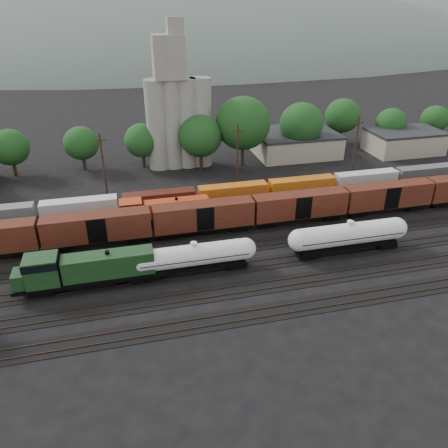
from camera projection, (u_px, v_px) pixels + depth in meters
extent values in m
plane|color=black|center=(197.00, 253.00, 61.72)|extent=(600.00, 600.00, 0.00)
cube|color=black|center=(222.00, 320.00, 48.79)|extent=(180.00, 3.20, 0.08)
cube|color=#382319|center=(223.00, 324.00, 48.13)|extent=(180.00, 0.08, 0.16)
cube|color=#382319|center=(220.00, 315.00, 49.37)|extent=(180.00, 0.08, 0.16)
cube|color=black|center=(212.00, 294.00, 53.09)|extent=(180.00, 3.20, 0.08)
cube|color=#382319|center=(213.00, 297.00, 52.44)|extent=(180.00, 0.08, 0.16)
cube|color=#382319|center=(211.00, 290.00, 53.67)|extent=(180.00, 0.08, 0.16)
cube|color=black|center=(204.00, 272.00, 57.39)|extent=(180.00, 3.20, 0.08)
cube|color=#382319|center=(205.00, 274.00, 56.74)|extent=(180.00, 0.08, 0.16)
cube|color=#382319|center=(203.00, 268.00, 57.97)|extent=(180.00, 0.08, 0.16)
cube|color=black|center=(197.00, 252.00, 61.70)|extent=(180.00, 3.20, 0.08)
cube|color=#382319|center=(198.00, 254.00, 61.04)|extent=(180.00, 0.08, 0.16)
cube|color=#382319|center=(196.00, 249.00, 62.28)|extent=(180.00, 0.08, 0.16)
cube|color=black|center=(190.00, 236.00, 66.00)|extent=(180.00, 3.20, 0.08)
cube|color=#382319|center=(191.00, 238.00, 65.35)|extent=(180.00, 0.08, 0.16)
cube|color=#382319|center=(190.00, 233.00, 66.58)|extent=(180.00, 0.08, 0.16)
cube|color=black|center=(185.00, 221.00, 70.31)|extent=(180.00, 3.20, 0.08)
cube|color=#382319|center=(186.00, 223.00, 69.65)|extent=(180.00, 0.08, 0.16)
cube|color=#382319|center=(184.00, 219.00, 70.89)|extent=(180.00, 0.08, 0.16)
cube|color=black|center=(180.00, 208.00, 74.61)|extent=(180.00, 3.20, 0.08)
cube|color=#382319|center=(181.00, 210.00, 73.95)|extent=(180.00, 0.08, 0.16)
cube|color=#382319|center=(180.00, 206.00, 75.19)|extent=(180.00, 0.08, 0.16)
cube|color=black|center=(92.00, 278.00, 53.79)|extent=(18.23, 3.11, 0.43)
cube|color=black|center=(93.00, 281.00, 54.02)|extent=(5.36, 2.36, 0.86)
cube|color=#173718|center=(109.00, 264.00, 53.49)|extent=(10.94, 2.57, 2.90)
cube|color=#173718|center=(42.00, 270.00, 51.71)|extent=(3.86, 3.11, 3.54)
cube|color=black|center=(40.00, 262.00, 51.19)|extent=(3.97, 3.22, 0.97)
cube|color=#173718|center=(21.00, 279.00, 51.54)|extent=(1.72, 2.57, 1.93)
cylinder|color=black|center=(107.00, 253.00, 52.75)|extent=(0.54, 0.54, 0.54)
cube|color=black|center=(43.00, 289.00, 52.87)|extent=(2.79, 2.14, 0.75)
cube|color=black|center=(141.00, 276.00, 55.36)|extent=(2.79, 2.14, 0.75)
cylinder|color=silver|center=(194.00, 255.00, 55.88)|extent=(13.69, 2.82, 2.82)
sphere|color=silver|center=(140.00, 262.00, 54.42)|extent=(2.82, 2.82, 2.82)
sphere|color=silver|center=(245.00, 248.00, 57.33)|extent=(2.82, 2.82, 2.82)
cylinder|color=silver|center=(194.00, 244.00, 55.13)|extent=(0.88, 0.88, 0.49)
cube|color=black|center=(194.00, 255.00, 55.88)|extent=(14.00, 2.96, 0.08)
cube|color=black|center=(195.00, 265.00, 56.60)|extent=(13.22, 2.14, 0.49)
cube|color=black|center=(151.00, 275.00, 55.67)|extent=(2.53, 1.94, 0.68)
cube|color=black|center=(236.00, 263.00, 58.06)|extent=(2.53, 1.94, 0.68)
cylinder|color=silver|center=(349.00, 234.00, 60.42)|extent=(14.75, 3.04, 3.04)
sphere|color=silver|center=(299.00, 240.00, 58.85)|extent=(3.04, 3.04, 3.04)
sphere|color=silver|center=(396.00, 228.00, 61.99)|extent=(3.04, 3.04, 3.04)
cylinder|color=silver|center=(350.00, 223.00, 59.62)|extent=(0.94, 0.94, 0.52)
cube|color=black|center=(349.00, 234.00, 60.42)|extent=(15.08, 3.18, 0.08)
cube|color=black|center=(347.00, 244.00, 61.20)|extent=(14.25, 2.30, 0.52)
cube|color=black|center=(307.00, 254.00, 60.20)|extent=(2.72, 2.09, 0.73)
cube|color=black|center=(385.00, 243.00, 62.77)|extent=(2.72, 2.09, 0.73)
cube|color=black|center=(165.00, 217.00, 69.07)|extent=(16.82, 2.71, 0.37)
cube|color=black|center=(165.00, 219.00, 69.26)|extent=(4.67, 2.06, 0.75)
cube|color=red|center=(177.00, 207.00, 68.83)|extent=(10.09, 2.24, 2.52)
cube|color=red|center=(131.00, 210.00, 67.19)|extent=(3.36, 2.71, 3.08)
cube|color=black|center=(131.00, 204.00, 66.74)|extent=(3.46, 2.80, 0.84)
cube|color=red|center=(116.00, 216.00, 67.02)|extent=(1.49, 2.24, 1.68)
cylinder|color=black|center=(176.00, 199.00, 68.18)|extent=(0.47, 0.47, 0.47)
cube|color=black|center=(131.00, 224.00, 68.20)|extent=(2.43, 1.87, 0.65)
cube|color=black|center=(198.00, 216.00, 70.50)|extent=(2.43, 1.87, 0.65)
cube|color=black|center=(99.00, 239.00, 62.63)|extent=(15.00, 2.60, 0.40)
cube|color=#4B1D12|center=(97.00, 227.00, 61.66)|extent=(15.00, 2.90, 3.80)
cube|color=black|center=(204.00, 227.00, 65.91)|extent=(15.00, 2.60, 0.40)
cube|color=#4B1D12|center=(204.00, 215.00, 64.94)|extent=(15.00, 2.90, 3.80)
cube|color=black|center=(299.00, 216.00, 69.19)|extent=(15.00, 2.60, 0.40)
cube|color=#4B1D12|center=(300.00, 204.00, 68.22)|extent=(15.00, 2.90, 3.80)
cube|color=black|center=(385.00, 207.00, 72.47)|extent=(15.00, 2.60, 0.40)
cube|color=#4B1D12|center=(388.00, 195.00, 71.50)|extent=(15.00, 2.90, 3.80)
cube|color=black|center=(180.00, 206.00, 74.40)|extent=(160.00, 2.60, 0.60)
cube|color=silver|center=(79.00, 207.00, 70.19)|extent=(12.00, 2.40, 2.60)
cube|color=#441710|center=(159.00, 199.00, 72.91)|extent=(12.00, 2.40, 2.60)
cube|color=#C95E14|center=(233.00, 192.00, 75.64)|extent=(12.00, 2.40, 2.60)
cube|color=orange|center=(302.00, 185.00, 78.37)|extent=(12.00, 2.40, 2.60)
cube|color=beige|center=(366.00, 179.00, 81.09)|extent=(12.00, 2.40, 2.60)
cube|color=#4D4F51|center=(426.00, 173.00, 83.82)|extent=(12.00, 2.40, 2.60)
cylinder|color=gray|center=(157.00, 126.00, 88.33)|extent=(4.40, 4.40, 18.00)
cylinder|color=gray|center=(172.00, 125.00, 88.97)|extent=(4.40, 4.40, 18.00)
cylinder|color=gray|center=(187.00, 124.00, 89.61)|extent=(4.40, 4.40, 18.00)
cylinder|color=gray|center=(201.00, 123.00, 90.25)|extent=(4.40, 4.40, 18.00)
cube|color=gray|center=(168.00, 57.00, 82.96)|extent=(6.00, 5.00, 8.00)
cube|color=gray|center=(175.00, 28.00, 80.97)|extent=(3.00, 3.00, 4.00)
cube|color=#9E937F|center=(294.00, 144.00, 99.75)|extent=(18.00, 14.00, 4.60)
cube|color=#232326|center=(295.00, 133.00, 98.57)|extent=(18.36, 14.28, 0.50)
cube|color=#9E937F|center=(404.00, 142.00, 100.77)|extent=(16.00, 10.00, 4.60)
cube|color=#232326|center=(406.00, 131.00, 99.59)|extent=(16.32, 10.20, 0.50)
cylinder|color=black|center=(15.00, 169.00, 87.61)|extent=(0.70, 0.70, 2.74)
ellipsoid|color=#1C4A1B|center=(10.00, 147.00, 85.48)|extent=(7.43, 7.43, 7.04)
cylinder|color=black|center=(84.00, 164.00, 90.79)|extent=(0.70, 0.70, 2.62)
ellipsoid|color=#1C4A1B|center=(81.00, 143.00, 88.75)|extent=(7.11, 7.11, 6.74)
cylinder|color=black|center=(144.00, 161.00, 92.04)|extent=(0.70, 0.70, 2.69)
ellipsoid|color=#1C4A1B|center=(142.00, 140.00, 89.95)|extent=(7.30, 7.30, 6.91)
cylinder|color=black|center=(201.00, 162.00, 90.89)|extent=(0.70, 0.70, 3.26)
ellipsoid|color=#1C4A1B|center=(200.00, 136.00, 88.36)|extent=(8.85, 8.85, 8.39)
cylinder|color=black|center=(242.00, 156.00, 92.71)|extent=(0.70, 0.70, 4.18)
ellipsoid|color=#1C4A1B|center=(243.00, 123.00, 89.46)|extent=(11.36, 11.36, 10.76)
cylinder|color=black|center=(299.00, 150.00, 97.62)|extent=(0.70, 0.70, 3.50)
ellipsoid|color=#1C4A1B|center=(301.00, 124.00, 94.90)|extent=(9.51, 9.51, 9.01)
cylinder|color=black|center=(340.00, 137.00, 107.40)|extent=(0.70, 0.70, 3.11)
ellipsoid|color=#1C4A1B|center=(343.00, 116.00, 104.99)|extent=(8.44, 8.44, 8.00)
cylinder|color=black|center=(388.00, 141.00, 105.16)|extent=(0.70, 0.70, 2.62)
ellipsoid|color=#1C4A1B|center=(391.00, 123.00, 103.12)|extent=(7.11, 7.11, 6.74)
cylinder|color=black|center=(431.00, 136.00, 109.20)|extent=(0.70, 0.70, 2.50)
ellipsoid|color=#1C4A1B|center=(435.00, 119.00, 107.26)|extent=(6.80, 6.80, 6.44)
cylinder|color=black|center=(104.00, 167.00, 75.32)|extent=(0.36, 0.36, 12.00)
cube|color=black|center=(100.00, 140.00, 73.10)|extent=(2.20, 0.18, 0.18)
cylinder|color=black|center=(237.00, 156.00, 80.43)|extent=(0.36, 0.36, 12.00)
cube|color=black|center=(238.00, 131.00, 78.22)|extent=(2.20, 0.18, 0.18)
cylinder|color=black|center=(355.00, 147.00, 85.55)|extent=(0.36, 0.36, 12.00)
cube|color=black|center=(359.00, 123.00, 83.33)|extent=(2.20, 0.18, 0.18)
ellipsoid|color=#59665B|center=(185.00, 85.00, 304.55)|extent=(520.00, 286.00, 130.00)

